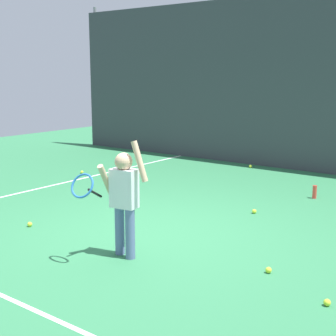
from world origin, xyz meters
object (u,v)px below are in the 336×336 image
(tennis_ball_5, at_px, (269,270))
(tennis_ball_2, at_px, (82,172))
(tennis_player, at_px, (122,195))
(tennis_ball_3, at_px, (327,303))
(tennis_ball_4, at_px, (251,166))
(tennis_ball_1, at_px, (30,224))
(tennis_ball_6, at_px, (254,211))
(water_bottle, at_px, (315,192))

(tennis_ball_5, bearing_deg, tennis_ball_2, 156.07)
(tennis_ball_2, bearing_deg, tennis_player, -37.58)
(tennis_ball_3, bearing_deg, tennis_ball_4, 123.48)
(tennis_ball_3, bearing_deg, tennis_ball_1, -177.75)
(tennis_ball_2, bearing_deg, tennis_ball_6, -6.44)
(water_bottle, bearing_deg, tennis_ball_3, -67.94)
(tennis_ball_3, xyz_separation_m, tennis_ball_5, (-0.75, 0.36, 0.00))
(tennis_ball_5, distance_m, tennis_ball_6, 2.22)
(tennis_ball_2, xyz_separation_m, tennis_ball_6, (4.23, -0.48, 0.00))
(water_bottle, xyz_separation_m, tennis_ball_3, (1.49, -3.68, -0.08))
(tennis_ball_4, distance_m, tennis_ball_5, 5.83)
(tennis_player, relative_size, tennis_ball_3, 20.46)
(tennis_ball_2, height_order, tennis_ball_5, same)
(water_bottle, relative_size, tennis_ball_1, 3.33)
(tennis_ball_2, bearing_deg, tennis_ball_3, -24.16)
(tennis_ball_1, xyz_separation_m, tennis_ball_2, (-2.06, 2.90, 0.00))
(tennis_ball_2, distance_m, tennis_ball_4, 3.69)
(water_bottle, distance_m, tennis_ball_3, 3.97)
(tennis_ball_5, xyz_separation_m, tennis_ball_6, (-1.14, 1.91, 0.00))
(tennis_player, relative_size, tennis_ball_1, 20.46)
(tennis_ball_2, height_order, tennis_ball_3, same)
(tennis_ball_2, relative_size, tennis_ball_3, 1.00)
(tennis_player, xyz_separation_m, water_bottle, (0.79, 3.89, -0.62))
(tennis_player, height_order, tennis_ball_3, tennis_player)
(tennis_ball_1, relative_size, tennis_ball_6, 1.00)
(tennis_ball_4, relative_size, tennis_ball_5, 1.00)
(tennis_ball_4, xyz_separation_m, tennis_ball_5, (2.86, -5.08, 0.00))
(tennis_ball_5, bearing_deg, tennis_ball_6, 120.89)
(tennis_player, distance_m, tennis_ball_1, 1.90)
(tennis_ball_1, bearing_deg, tennis_ball_6, 48.22)
(tennis_ball_4, bearing_deg, tennis_ball_3, -56.52)
(tennis_ball_1, xyz_separation_m, tennis_ball_3, (4.05, 0.16, 0.00))
(tennis_ball_2, xyz_separation_m, tennis_ball_5, (5.37, -2.38, 0.00))
(tennis_ball_3, distance_m, tennis_ball_5, 0.83)
(tennis_ball_1, bearing_deg, tennis_ball_3, 2.25)
(tennis_ball_3, relative_size, tennis_ball_4, 1.00)
(tennis_ball_3, xyz_separation_m, tennis_ball_6, (-1.89, 2.27, 0.00))
(tennis_ball_2, relative_size, tennis_ball_4, 1.00)
(tennis_ball_3, height_order, tennis_ball_4, same)
(tennis_ball_2, bearing_deg, tennis_ball_4, 47.07)
(tennis_ball_1, bearing_deg, tennis_ball_5, 8.93)
(tennis_ball_5, bearing_deg, tennis_player, -159.90)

